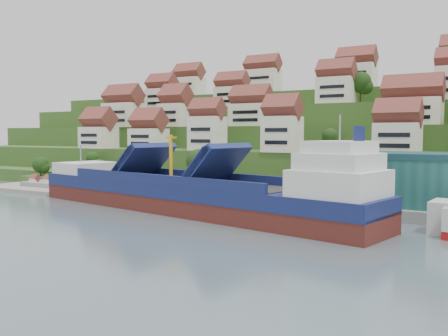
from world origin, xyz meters
The scene contains 9 objects.
ground centered at (0.00, 0.00, 0.00)m, with size 300.00×300.00×0.00m, color slate.
quay centered at (20.00, 15.00, 1.10)m, with size 180.00×14.00×2.20m, color gray.
pebble_beach centered at (-58.00, 12.00, 0.50)m, with size 45.00×20.00×1.00m, color gray.
hillside centered at (0.00, 103.55, 10.66)m, with size 260.00×128.00×31.00m.
hillside_village centered at (1.36, 61.50, 24.59)m, with size 153.53×64.39×29.11m.
hillside_trees centered at (-3.65, 45.66, 17.16)m, with size 146.01×61.97×31.80m.
flagpole centered at (18.11, 10.00, 6.88)m, with size 1.28×0.16×8.00m.
beach_huts centered at (-60.00, 10.75, 2.10)m, with size 14.40×3.70×2.20m.
cargo_ship centered at (-4.45, -1.17, 3.50)m, with size 84.66×28.17×18.64m.
Camera 1 is at (51.09, -83.04, 15.89)m, focal length 40.00 mm.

